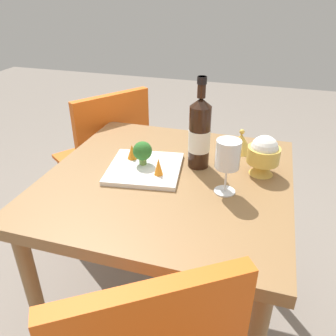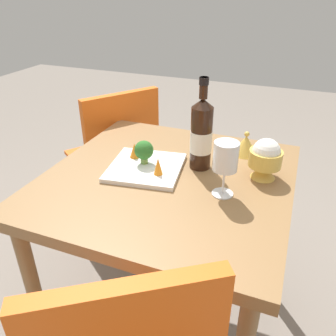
# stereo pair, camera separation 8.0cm
# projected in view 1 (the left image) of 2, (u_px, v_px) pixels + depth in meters

# --- Properties ---
(ground_plane) EXTENTS (8.00, 8.00, 0.00)m
(ground_plane) POSITION_uv_depth(u_px,v_px,m) (168.00, 315.00, 1.53)
(ground_plane) COLOR gray
(dining_table) EXTENTS (0.83, 0.83, 0.72)m
(dining_table) POSITION_uv_depth(u_px,v_px,m) (168.00, 198.00, 1.23)
(dining_table) COLOR olive
(dining_table) RESTS_ON ground_plane
(chair_near_window) EXTENTS (0.56, 0.56, 0.85)m
(chair_near_window) POSITION_uv_depth(u_px,v_px,m) (108.00, 151.00, 1.80)
(chair_near_window) COLOR orange
(chair_near_window) RESTS_ON ground_plane
(wine_bottle) EXTENTS (0.08, 0.08, 0.32)m
(wine_bottle) POSITION_uv_depth(u_px,v_px,m) (200.00, 133.00, 1.18)
(wine_bottle) COLOR black
(wine_bottle) RESTS_ON dining_table
(wine_glass) EXTENTS (0.08, 0.08, 0.18)m
(wine_glass) POSITION_uv_depth(u_px,v_px,m) (228.00, 156.00, 1.03)
(wine_glass) COLOR white
(wine_glass) RESTS_ON dining_table
(rice_bowl) EXTENTS (0.11, 0.11, 0.14)m
(rice_bowl) POSITION_uv_depth(u_px,v_px,m) (263.00, 155.00, 1.16)
(rice_bowl) COLOR gold
(rice_bowl) RESTS_ON dining_table
(rice_bowl_lid) EXTENTS (0.10, 0.10, 0.09)m
(rice_bowl_lid) POSITION_uv_depth(u_px,v_px,m) (241.00, 142.00, 1.33)
(rice_bowl_lid) COLOR gold
(rice_bowl_lid) RESTS_ON dining_table
(serving_plate) EXTENTS (0.28, 0.28, 0.02)m
(serving_plate) POSITION_uv_depth(u_px,v_px,m) (145.00, 168.00, 1.21)
(serving_plate) COLOR white
(serving_plate) RESTS_ON dining_table
(broccoli_floret) EXTENTS (0.07, 0.07, 0.09)m
(broccoli_floret) POSITION_uv_depth(u_px,v_px,m) (143.00, 151.00, 1.20)
(broccoli_floret) COLOR #729E4C
(broccoli_floret) RESTS_ON serving_plate
(carrot_garnish_left) EXTENTS (0.03, 0.03, 0.06)m
(carrot_garnish_left) POSITION_uv_depth(u_px,v_px,m) (158.00, 167.00, 1.14)
(carrot_garnish_left) COLOR orange
(carrot_garnish_left) RESTS_ON serving_plate
(carrot_garnish_right) EXTENTS (0.04, 0.04, 0.05)m
(carrot_garnish_right) POSITION_uv_depth(u_px,v_px,m) (132.00, 152.00, 1.25)
(carrot_garnish_right) COLOR orange
(carrot_garnish_right) RESTS_ON serving_plate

